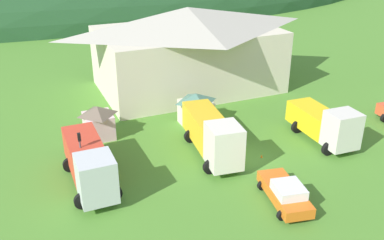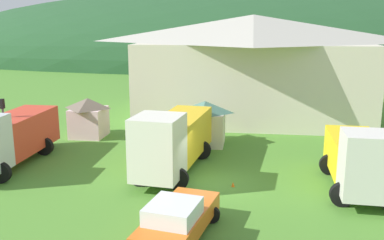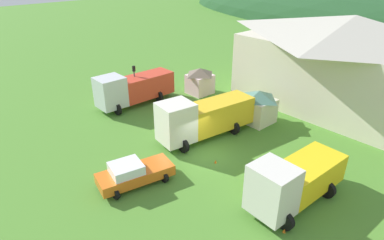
# 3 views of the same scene
# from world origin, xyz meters

# --- Properties ---
(ground_plane) EXTENTS (200.00, 200.00, 0.00)m
(ground_plane) POSITION_xyz_m (0.00, 0.00, 0.00)
(ground_plane) COLOR #4C842D
(forested_hill_backdrop) EXTENTS (148.66, 60.00, 30.35)m
(forested_hill_backdrop) POSITION_xyz_m (0.00, 74.47, 0.00)
(forested_hill_backdrop) COLOR #234C28
(forested_hill_backdrop) RESTS_ON ground
(depot_building) EXTENTS (19.74, 12.59, 8.67)m
(depot_building) POSITION_xyz_m (1.90, 16.37, 4.47)
(depot_building) COLOR beige
(depot_building) RESTS_ON ground
(play_shed_cream) EXTENTS (2.79, 2.71, 2.95)m
(play_shed_cream) POSITION_xyz_m (-1.15, 7.25, 1.52)
(play_shed_cream) COLOR beige
(play_shed_cream) RESTS_ON ground
(play_shed_pink) EXTENTS (2.46, 2.60, 2.80)m
(play_shed_pink) POSITION_xyz_m (-9.61, 8.16, 1.44)
(play_shed_pink) COLOR beige
(play_shed_pink) RESTS_ON ground
(tow_truck_silver) EXTENTS (3.08, 7.96, 3.40)m
(tow_truck_silver) POSITION_xyz_m (-11.72, 1.09, 1.77)
(tow_truck_silver) COLOR silver
(tow_truck_silver) RESTS_ON ground
(heavy_rig_striped) EXTENTS (3.68, 8.56, 3.64)m
(heavy_rig_striped) POSITION_xyz_m (-2.29, 1.60, 1.85)
(heavy_rig_striped) COLOR silver
(heavy_rig_striped) RESTS_ON ground
(flatbed_truck_yellow) EXTENTS (3.33, 7.02, 3.43)m
(flatbed_truck_yellow) POSITION_xyz_m (7.07, -0.03, 1.67)
(flatbed_truck_yellow) COLOR silver
(flatbed_truck_yellow) RESTS_ON ground
(service_pickup_orange) EXTENTS (2.92, 5.14, 1.66)m
(service_pickup_orange) POSITION_xyz_m (-0.79, -5.93, 0.83)
(service_pickup_orange) COLOR orange
(service_pickup_orange) RESTS_ON ground
(traffic_light_west) EXTENTS (0.20, 0.32, 3.82)m
(traffic_light_west) POSITION_xyz_m (-12.10, 1.64, 2.36)
(traffic_light_west) COLOR #4C4C51
(traffic_light_west) RESTS_ON ground
(traffic_cone_mid_row) EXTENTS (0.36, 0.36, 0.49)m
(traffic_cone_mid_row) POSITION_xyz_m (1.06, -0.26, 0.00)
(traffic_cone_mid_row) COLOR orange
(traffic_cone_mid_row) RESTS_ON ground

